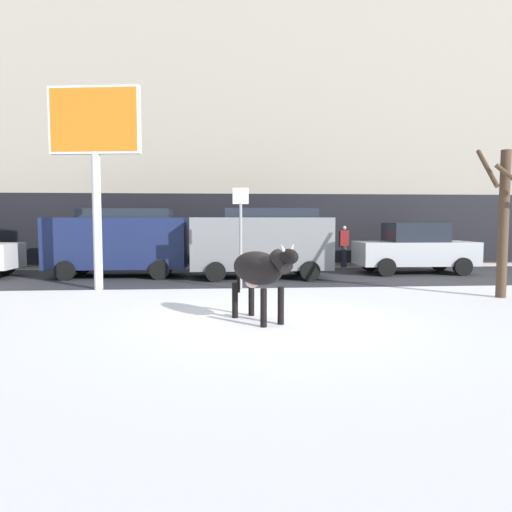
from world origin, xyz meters
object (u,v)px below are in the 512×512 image
pedestrian_near_billboard (344,246)px  street_sign (241,230)px  billboard (95,133)px  bare_tree_left_lot (505,217)px  car_grey_van (261,241)px  car_silver_sedan (415,249)px  car_navy_van (119,241)px  cow_black (259,270)px

pedestrian_near_billboard → street_sign: 7.56m
billboard → bare_tree_left_lot: size_ratio=1.49×
car_grey_van → street_sign: bearing=-107.1°
car_silver_sedan → pedestrian_near_billboard: (-1.97, 2.45, -0.03)m
car_navy_van → street_sign: 5.24m
bare_tree_left_lot → street_sign: 6.72m
cow_black → pedestrian_near_billboard: 11.11m
cow_black → bare_tree_left_lot: bare_tree_left_lot is taller
billboard → cow_black: bearing=-47.6°
billboard → street_sign: 4.78m
car_navy_van → bare_tree_left_lot: size_ratio=1.24×
billboard → car_silver_sedan: bearing=17.2°
car_grey_van → cow_black: bearing=-95.4°
cow_black → bare_tree_left_lot: 6.78m
street_sign → car_grey_van: bearing=72.9°
pedestrian_near_billboard → bare_tree_left_lot: bearing=-76.3°
car_silver_sedan → pedestrian_near_billboard: bearing=128.8°
car_grey_van → bare_tree_left_lot: bare_tree_left_lot is taller
car_navy_van → car_silver_sedan: 10.52m
cow_black → car_navy_van: bearing=118.9°
bare_tree_left_lot → street_sign: bearing=163.7°
car_grey_van → street_sign: 2.78m
car_navy_van → bare_tree_left_lot: 11.72m
car_silver_sedan → street_sign: bearing=-151.3°
pedestrian_near_billboard → street_sign: (-4.53, -6.01, 0.79)m
car_navy_van → pedestrian_near_billboard: car_navy_van is taller
billboard → car_silver_sedan: billboard is taller
billboard → street_sign: size_ratio=1.97×
billboard → pedestrian_near_billboard: bearing=33.9°
billboard → car_grey_van: (4.77, 2.31, -3.07)m
car_silver_sedan → pedestrian_near_billboard: size_ratio=2.43×
billboard → bare_tree_left_lot: billboard is taller
car_silver_sedan → car_grey_van: bearing=-170.7°
car_silver_sedan → street_sign: 7.45m
street_sign → car_silver_sedan: bearing=28.7°
cow_black → car_grey_van: bearing=84.6°
pedestrian_near_billboard → billboard: bearing=-146.1°
car_silver_sedan → billboard: bearing=-162.8°
car_silver_sedan → cow_black: bearing=-129.2°
car_grey_van → car_silver_sedan: (5.69, 0.94, -0.33)m
car_grey_van → pedestrian_near_billboard: size_ratio=2.66×
pedestrian_near_billboard → bare_tree_left_lot: 8.20m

